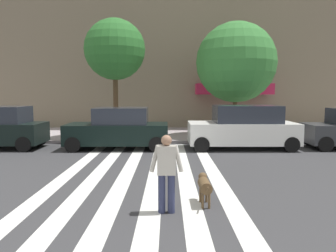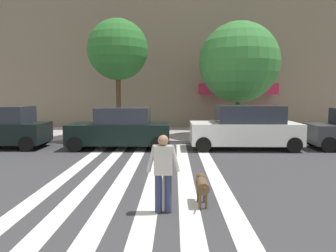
{
  "view_description": "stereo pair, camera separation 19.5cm",
  "coord_description": "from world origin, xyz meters",
  "views": [
    {
      "loc": [
        1.79,
        -0.6,
        2.49
      ],
      "look_at": [
        1.8,
        9.07,
        1.49
      ],
      "focal_mm": 34.0,
      "sensor_mm": 36.0,
      "label": 1
    },
    {
      "loc": [
        1.99,
        -0.6,
        2.49
      ],
      "look_at": [
        1.8,
        9.07,
        1.49
      ],
      "focal_mm": 34.0,
      "sensor_mm": 36.0,
      "label": 2
    }
  ],
  "objects": [
    {
      "name": "ground_plane",
      "position": [
        0.0,
        7.47,
        0.0
      ],
      "size": [
        160.0,
        160.0,
        0.0
      ],
      "primitive_type": "plane",
      "color": "#353538"
    },
    {
      "name": "dog_on_leash",
      "position": [
        2.61,
        6.32,
        0.44
      ],
      "size": [
        0.27,
        0.98,
        0.65
      ],
      "color": "brown",
      "rests_on": "ground_plane"
    },
    {
      "name": "street_tree_nearest",
      "position": [
        -1.01,
        16.47,
        4.76
      ],
      "size": [
        3.21,
        3.21,
        6.23
      ],
      "color": "#4C3823",
      "rests_on": "sidewalk_far"
    },
    {
      "name": "street_tree_middle",
      "position": [
        5.46,
        16.78,
        4.13
      ],
      "size": [
        4.3,
        4.3,
        6.14
      ],
      "color": "#4C3823",
      "rests_on": "sidewalk_far"
    },
    {
      "name": "crosswalk_stripes",
      "position": [
        0.97,
        7.47,
        0.0
      ],
      "size": [
        4.95,
        14.34,
        0.01
      ],
      "color": "silver",
      "rests_on": "ground_plane"
    },
    {
      "name": "sidewalk_far",
      "position": [
        0.0,
        17.94,
        0.07
      ],
      "size": [
        80.0,
        6.0,
        0.15
      ],
      "primitive_type": "cube",
      "color": "#A19597",
      "rests_on": "ground_plane"
    },
    {
      "name": "parked_car_behind_first",
      "position": [
        -0.42,
        13.54,
        0.88
      ],
      "size": [
        4.51,
        2.08,
        1.84
      ],
      "color": "black",
      "rests_on": "ground_plane"
    },
    {
      "name": "pedestrian_dog_walker",
      "position": [
        1.76,
        5.83,
        0.93
      ],
      "size": [
        0.7,
        0.25,
        1.64
      ],
      "color": "#282D4C",
      "rests_on": "ground_plane"
    },
    {
      "name": "parked_car_third_in_line",
      "position": [
        5.16,
        13.54,
        0.95
      ],
      "size": [
        4.75,
        2.04,
        1.94
      ],
      "color": "white",
      "rests_on": "ground_plane"
    }
  ]
}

